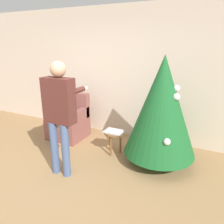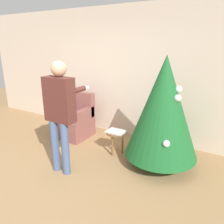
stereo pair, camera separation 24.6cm
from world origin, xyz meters
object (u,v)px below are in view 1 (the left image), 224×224
at_px(christmas_tree, 162,106).
at_px(person_standing, 59,109).
at_px(armchair, 69,122).
at_px(side_stool, 114,136).

height_order(christmas_tree, person_standing, christmas_tree).
xyz_separation_m(armchair, side_stool, (1.20, -0.25, 0.01)).
bearing_deg(side_stool, person_standing, -115.82).
relative_size(christmas_tree, armchair, 1.92).
relative_size(armchair, person_standing, 0.54).
bearing_deg(person_standing, armchair, 122.85).
distance_m(christmas_tree, armchair, 2.15).
distance_m(person_standing, side_stool, 1.24).
bearing_deg(person_standing, side_stool, 64.18).
height_order(christmas_tree, side_stool, christmas_tree).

